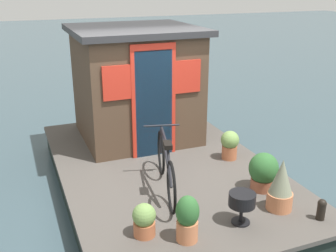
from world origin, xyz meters
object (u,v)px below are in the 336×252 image
Objects in this scene: houseboat_cabin at (136,83)px; bicycle at (166,166)px; mooring_bollard at (321,209)px; potted_plant_mint at (263,171)px; potted_plant_thyme at (187,218)px; potted_plant_fern at (230,144)px; potted_plant_sage at (281,186)px; potted_plant_ivy at (144,220)px; charcoal_grill at (242,201)px.

houseboat_cabin is 2.19m from bicycle.
potted_plant_mint is at bearing 14.17° from mooring_bollard.
bicycle is 1.99m from mooring_bollard.
mooring_bollard is (-0.21, -1.64, -0.13)m from potted_plant_thyme.
potted_plant_sage is at bearing 173.46° from potted_plant_fern.
potted_plant_ivy is at bearing 57.39° from potted_plant_thyme.
potted_plant_fern is at bearing -65.99° from bicycle.
mooring_bollard is (-3.43, -1.20, -0.84)m from houseboat_cabin.
potted_plant_fern reaches higher than charcoal_grill.
potted_plant_ivy is 2.39m from potted_plant_fern.
mooring_bollard is (-0.88, -0.22, -0.12)m from potted_plant_mint.
potted_plant_mint reaches higher than potted_plant_ivy.
bicycle is 4.31× the size of potted_plant_ivy.
potted_plant_sage is at bearing -93.12° from potted_plant_ivy.
potted_plant_ivy is at bearing 86.88° from potted_plant_sage.
charcoal_grill is at bearing -153.11° from bicycle.
potted_plant_ivy is at bearing 102.60° from potted_plant_mint.
mooring_bollard is at bearing -97.46° from potted_plant_thyme.
houseboat_cabin reaches higher than potted_plant_sage.
mooring_bollard is at bearing -160.76° from houseboat_cabin.
potted_plant_ivy is 1.87m from potted_plant_mint.
potted_plant_sage is at bearing 39.84° from mooring_bollard.
potted_plant_thyme is (-1.12, 0.19, -0.09)m from bicycle.
potted_plant_mint is at bearing -77.40° from potted_plant_ivy.
houseboat_cabin is 3.17m from potted_plant_ivy.
potted_plant_ivy is at bearing 163.95° from houseboat_cabin.
potted_plant_fern is (0.58, -1.31, -0.12)m from bicycle.
bicycle reaches higher than potted_plant_sage.
bicycle is 1.06m from potted_plant_ivy.
potted_plant_mint reaches higher than mooring_bollard.
potted_plant_thyme is at bearing -122.61° from potted_plant_ivy.
potted_plant_ivy and charcoal_grill have the same top height.
bicycle is 1.44m from potted_plant_fern.
mooring_bollard is (-1.92, -0.14, -0.10)m from potted_plant_fern.
potted_plant_fern is at bearing -6.54° from potted_plant_sage.
potted_plant_mint reaches higher than potted_plant_fern.
potted_plant_thyme is 2.03× the size of mooring_bollard.
potted_plant_fern is (1.54, -0.18, -0.07)m from potted_plant_sage.
potted_plant_fern is (-1.51, -1.06, -0.74)m from houseboat_cabin.
potted_plant_fern is (1.04, -0.08, -0.02)m from potted_plant_mint.
houseboat_cabin reaches higher than potted_plant_ivy.
charcoal_grill reaches higher than mooring_bollard.
potted_plant_sage is 0.61m from charcoal_grill.
potted_plant_thyme is at bearing 97.08° from potted_plant_sage.
potted_plant_sage is (-3.05, -0.88, -0.67)m from houseboat_cabin.
potted_plant_fern is at bearing -144.94° from houseboat_cabin.
mooring_bollard is at bearing -107.32° from charcoal_grill.
potted_plant_mint is (-2.55, -0.97, -0.72)m from houseboat_cabin.
bicycle is 1.18m from charcoal_grill.
bicycle is at bearing 47.37° from mooring_bollard.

